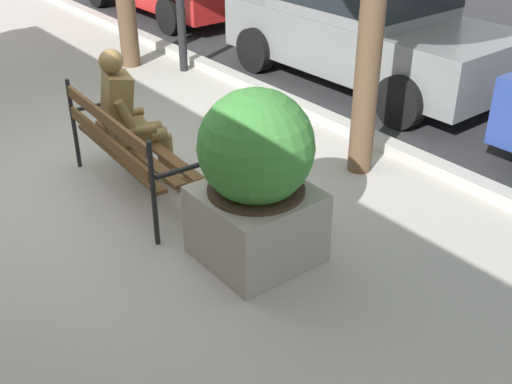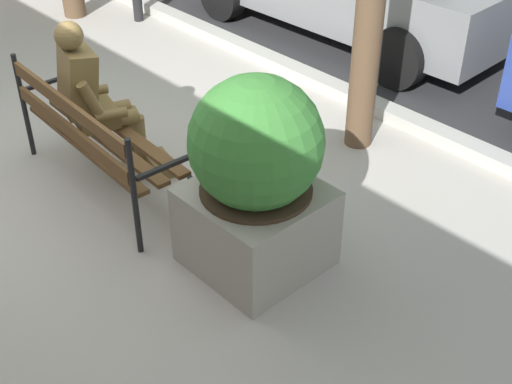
% 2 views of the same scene
% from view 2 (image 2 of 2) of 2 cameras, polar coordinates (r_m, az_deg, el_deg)
% --- Properties ---
extents(ground_plane, '(80.00, 80.00, 0.00)m').
position_cam_2_polar(ground_plane, '(6.07, -15.47, 0.59)').
color(ground_plane, '#ADA8A0').
extents(curb_stone, '(60.00, 0.20, 0.12)m').
position_cam_2_polar(curb_stone, '(7.55, 3.89, 9.48)').
color(curb_stone, '#B2AFA8').
rests_on(curb_stone, ground).
extents(park_bench, '(1.82, 0.62, 0.95)m').
position_cam_2_polar(park_bench, '(5.64, -13.25, 4.68)').
color(park_bench, brown).
rests_on(park_bench, ground).
extents(bronze_statue_seated, '(0.77, 0.80, 1.37)m').
position_cam_2_polar(bronze_statue_seated, '(5.80, -12.59, 7.08)').
color(bronze_statue_seated, brown).
rests_on(bronze_statue_seated, ground).
extents(concrete_planter, '(0.89, 0.89, 1.43)m').
position_cam_2_polar(concrete_planter, '(4.64, 0.00, 1.26)').
color(concrete_planter, gray).
rests_on(concrete_planter, ground).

